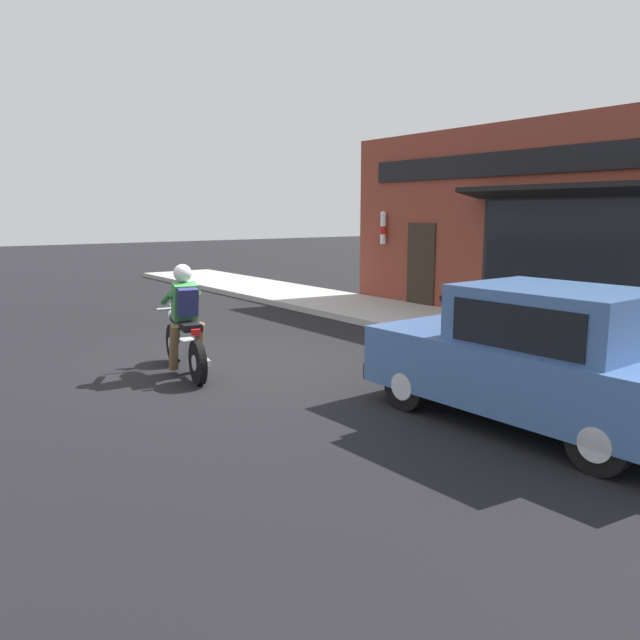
# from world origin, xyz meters

# --- Properties ---
(ground_plane) EXTENTS (80.00, 80.00, 0.00)m
(ground_plane) POSITION_xyz_m (0.00, 0.00, 0.00)
(ground_plane) COLOR black
(sidewalk_curb) EXTENTS (2.60, 22.00, 0.14)m
(sidewalk_curb) POSITION_xyz_m (5.13, 3.00, 0.07)
(sidewalk_curb) COLOR #ADAAA3
(sidewalk_curb) RESTS_ON ground
(storefront_building) EXTENTS (1.25, 10.34, 4.20)m
(storefront_building) POSITION_xyz_m (6.66, -0.56, 2.11)
(storefront_building) COLOR brown
(storefront_building) RESTS_ON ground
(motorcycle_with_rider) EXTENTS (0.66, 2.01, 1.62)m
(motorcycle_with_rider) POSITION_xyz_m (-0.79, -0.00, 0.68)
(motorcycle_with_rider) COLOR black
(motorcycle_with_rider) RESTS_ON ground
(car_hatchback) EXTENTS (1.77, 3.83, 1.57)m
(car_hatchback) POSITION_xyz_m (1.40, -4.42, 0.77)
(car_hatchback) COLOR black
(car_hatchback) RESTS_ON ground
(traffic_cone) EXTENTS (0.36, 0.36, 0.60)m
(traffic_cone) POSITION_xyz_m (5.01, -2.51, 0.43)
(traffic_cone) COLOR black
(traffic_cone) RESTS_ON sidewalk_curb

